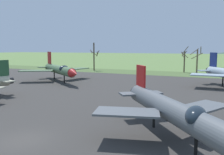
% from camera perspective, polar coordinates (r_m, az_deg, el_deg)
% --- Properties ---
extents(ground_plane, '(600.00, 600.00, 0.00)m').
position_cam_1_polar(ground_plane, '(19.39, -20.38, -14.03)').
color(ground_plane, '#607F42').
extents(asphalt_apron, '(102.61, 56.73, 0.05)m').
position_cam_1_polar(asphalt_apron, '(33.13, 0.83, -4.80)').
color(asphalt_apron, '#383533').
rests_on(asphalt_apron, ground).
extents(grass_verge_strip, '(162.61, 12.00, 0.06)m').
position_cam_1_polar(grass_verge_strip, '(65.74, 12.90, 0.94)').
color(grass_verge_strip, '#4D6535').
rests_on(grass_verge_strip, ground).
extents(jet_fighter_front_right, '(16.01, 14.03, 6.04)m').
position_cam_1_polar(jet_fighter_front_right, '(49.40, -12.50, 1.87)').
color(jet_fighter_front_right, '#4C6B47').
rests_on(jet_fighter_front_right, ground).
extents(jet_fighter_rear_left, '(12.17, 14.26, 5.18)m').
position_cam_1_polar(jet_fighter_rear_left, '(17.52, 14.92, -7.95)').
color(jet_fighter_rear_left, '#565B60').
rests_on(jet_fighter_rear_left, ground).
extents(bare_tree_far_left, '(3.02, 3.27, 8.48)m').
position_cam_1_polar(bare_tree_far_left, '(72.59, -4.26, 5.15)').
color(bare_tree_far_left, brown).
rests_on(bare_tree_far_left, ground).
extents(bare_tree_left_of_center, '(2.04, 2.00, 7.39)m').
position_cam_1_polar(bare_tree_left_of_center, '(69.74, 16.97, 4.07)').
color(bare_tree_left_of_center, brown).
rests_on(bare_tree_left_of_center, ground).
extents(bare_tree_center, '(3.35, 2.87, 7.29)m').
position_cam_1_polar(bare_tree_center, '(69.05, 19.77, 4.12)').
color(bare_tree_center, brown).
rests_on(bare_tree_center, ground).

